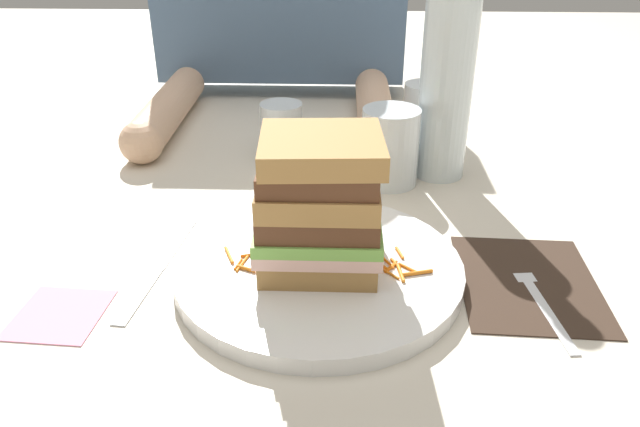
{
  "coord_description": "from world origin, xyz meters",
  "views": [
    {
      "loc": [
        0.03,
        -0.54,
        0.35
      ],
      "look_at": [
        0.01,
        0.01,
        0.06
      ],
      "focal_mm": 34.37,
      "sensor_mm": 36.0,
      "label": 1
    }
  ],
  "objects_px": {
    "juice_glass": "(390,150)",
    "napkin_pink": "(59,314)",
    "knife": "(156,269)",
    "main_plate": "(319,270)",
    "empty_tumbler_1": "(423,112)",
    "napkin_dark": "(528,282)",
    "sandwich": "(319,204)",
    "fork": "(537,292)",
    "water_bottle": "(447,74)",
    "empty_tumbler_0": "(282,130)"
  },
  "relations": [
    {
      "from": "juice_glass",
      "to": "napkin_pink",
      "type": "bearing_deg",
      "value": -137.02
    },
    {
      "from": "juice_glass",
      "to": "knife",
      "type": "bearing_deg",
      "value": -138.6
    },
    {
      "from": "main_plate",
      "to": "empty_tumbler_1",
      "type": "bearing_deg",
      "value": 69.45
    },
    {
      "from": "napkin_dark",
      "to": "empty_tumbler_1",
      "type": "bearing_deg",
      "value": 99.35
    },
    {
      "from": "main_plate",
      "to": "knife",
      "type": "distance_m",
      "value": 0.17
    },
    {
      "from": "empty_tumbler_1",
      "to": "sandwich",
      "type": "bearing_deg",
      "value": -110.5
    },
    {
      "from": "fork",
      "to": "juice_glass",
      "type": "bearing_deg",
      "value": 116.69
    },
    {
      "from": "juice_glass",
      "to": "water_bottle",
      "type": "height_order",
      "value": "water_bottle"
    },
    {
      "from": "napkin_pink",
      "to": "main_plate",
      "type": "bearing_deg",
      "value": 16.7
    },
    {
      "from": "sandwich",
      "to": "empty_tumbler_0",
      "type": "height_order",
      "value": "sandwich"
    },
    {
      "from": "empty_tumbler_1",
      "to": "napkin_pink",
      "type": "relative_size",
      "value": 1.08
    },
    {
      "from": "knife",
      "to": "juice_glass",
      "type": "relative_size",
      "value": 1.96
    },
    {
      "from": "empty_tumbler_1",
      "to": "fork",
      "type": "bearing_deg",
      "value": -80.81
    },
    {
      "from": "water_bottle",
      "to": "empty_tumbler_0",
      "type": "distance_m",
      "value": 0.25
    },
    {
      "from": "main_plate",
      "to": "fork",
      "type": "relative_size",
      "value": 1.75
    },
    {
      "from": "main_plate",
      "to": "napkin_dark",
      "type": "relative_size",
      "value": 1.71
    },
    {
      "from": "juice_glass",
      "to": "napkin_pink",
      "type": "relative_size",
      "value": 1.24
    },
    {
      "from": "main_plate",
      "to": "empty_tumbler_1",
      "type": "relative_size",
      "value": 3.25
    },
    {
      "from": "sandwich",
      "to": "napkin_pink",
      "type": "height_order",
      "value": "sandwich"
    },
    {
      "from": "sandwich",
      "to": "main_plate",
      "type": "bearing_deg",
      "value": -168.33
    },
    {
      "from": "fork",
      "to": "napkin_pink",
      "type": "relative_size",
      "value": 2.01
    },
    {
      "from": "main_plate",
      "to": "knife",
      "type": "xyz_separation_m",
      "value": [
        -0.17,
        0.01,
        -0.01
      ]
    },
    {
      "from": "napkin_dark",
      "to": "napkin_pink",
      "type": "xyz_separation_m",
      "value": [
        -0.45,
        -0.07,
        -0.0
      ]
    },
    {
      "from": "empty_tumbler_0",
      "to": "napkin_dark",
      "type": "bearing_deg",
      "value": -49.35
    },
    {
      "from": "napkin_pink",
      "to": "water_bottle",
      "type": "bearing_deg",
      "value": 40.13
    },
    {
      "from": "main_plate",
      "to": "empty_tumbler_1",
      "type": "distance_m",
      "value": 0.42
    },
    {
      "from": "sandwich",
      "to": "empty_tumbler_0",
      "type": "xyz_separation_m",
      "value": [
        -0.07,
        0.32,
        -0.04
      ]
    },
    {
      "from": "fork",
      "to": "empty_tumbler_1",
      "type": "bearing_deg",
      "value": 99.19
    },
    {
      "from": "water_bottle",
      "to": "fork",
      "type": "bearing_deg",
      "value": -78.5
    },
    {
      "from": "fork",
      "to": "water_bottle",
      "type": "bearing_deg",
      "value": 101.5
    },
    {
      "from": "juice_glass",
      "to": "empty_tumbler_1",
      "type": "xyz_separation_m",
      "value": [
        0.06,
        0.16,
        -0.0
      ]
    },
    {
      "from": "water_bottle",
      "to": "empty_tumbler_0",
      "type": "xyz_separation_m",
      "value": [
        -0.22,
        0.06,
        -0.1
      ]
    },
    {
      "from": "water_bottle",
      "to": "napkin_pink",
      "type": "distance_m",
      "value": 0.54
    },
    {
      "from": "fork",
      "to": "water_bottle",
      "type": "relative_size",
      "value": 0.53
    },
    {
      "from": "knife",
      "to": "water_bottle",
      "type": "bearing_deg",
      "value": 38.11
    },
    {
      "from": "main_plate",
      "to": "fork",
      "type": "xyz_separation_m",
      "value": [
        0.21,
        -0.03,
        -0.0
      ]
    },
    {
      "from": "main_plate",
      "to": "empty_tumbler_0",
      "type": "xyz_separation_m",
      "value": [
        -0.07,
        0.32,
        0.03
      ]
    },
    {
      "from": "napkin_pink",
      "to": "juice_glass",
      "type": "bearing_deg",
      "value": 42.98
    },
    {
      "from": "fork",
      "to": "knife",
      "type": "relative_size",
      "value": 0.83
    },
    {
      "from": "fork",
      "to": "napkin_pink",
      "type": "height_order",
      "value": "fork"
    },
    {
      "from": "napkin_dark",
      "to": "empty_tumbler_0",
      "type": "bearing_deg",
      "value": 130.65
    },
    {
      "from": "napkin_dark",
      "to": "knife",
      "type": "bearing_deg",
      "value": 178.55
    },
    {
      "from": "empty_tumbler_0",
      "to": "napkin_pink",
      "type": "distance_m",
      "value": 0.43
    },
    {
      "from": "sandwich",
      "to": "knife",
      "type": "relative_size",
      "value": 0.68
    },
    {
      "from": "napkin_dark",
      "to": "napkin_pink",
      "type": "height_order",
      "value": "same"
    },
    {
      "from": "juice_glass",
      "to": "sandwich",
      "type": "bearing_deg",
      "value": -110.1
    },
    {
      "from": "main_plate",
      "to": "knife",
      "type": "relative_size",
      "value": 1.46
    },
    {
      "from": "fork",
      "to": "sandwich",
      "type": "bearing_deg",
      "value": 173.11
    },
    {
      "from": "main_plate",
      "to": "empty_tumbler_0",
      "type": "bearing_deg",
      "value": 101.71
    },
    {
      "from": "knife",
      "to": "water_bottle",
      "type": "relative_size",
      "value": 0.64
    }
  ]
}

